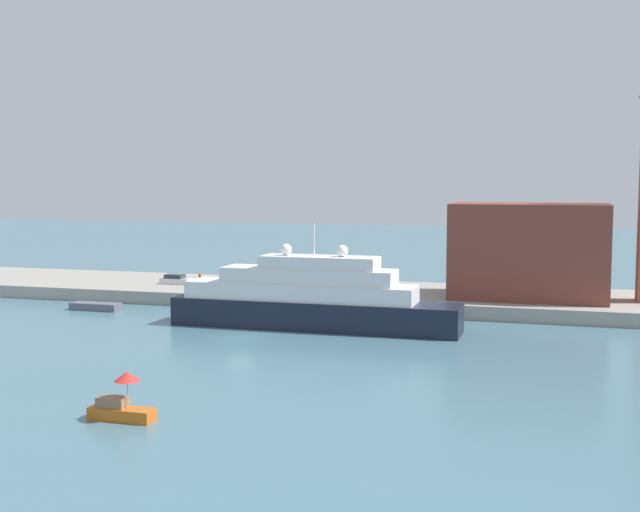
# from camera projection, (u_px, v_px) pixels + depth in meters

# --- Properties ---
(ground) EXTENTS (400.00, 400.00, 0.00)m
(ground) POSITION_uv_depth(u_px,v_px,m) (240.00, 338.00, 75.71)
(ground) COLOR slate
(quay_dock) EXTENTS (110.00, 18.78, 1.57)m
(quay_dock) POSITION_uv_depth(u_px,v_px,m) (318.00, 294.00, 99.84)
(quay_dock) COLOR gray
(quay_dock) RESTS_ON ground
(large_yacht) EXTENTS (29.41, 4.94, 10.60)m
(large_yacht) POSITION_uv_depth(u_px,v_px,m) (310.00, 299.00, 80.64)
(large_yacht) COLOR black
(large_yacht) RESTS_ON ground
(small_motorboat) EXTENTS (4.18, 1.62, 3.07)m
(small_motorboat) POSITION_uv_depth(u_px,v_px,m) (121.00, 404.00, 49.66)
(small_motorboat) COLOR #C66019
(small_motorboat) RESTS_ON ground
(work_barge) EXTENTS (5.91, 1.92, 0.84)m
(work_barge) POSITION_uv_depth(u_px,v_px,m) (96.00, 306.00, 92.30)
(work_barge) COLOR #595966
(work_barge) RESTS_ON ground
(harbor_building) EXTENTS (17.21, 10.28, 10.72)m
(harbor_building) POSITION_uv_depth(u_px,v_px,m) (529.00, 251.00, 90.91)
(harbor_building) COLOR brown
(harbor_building) RESTS_ON quay_dock
(parked_car) EXTENTS (3.91, 1.80, 1.25)m
(parked_car) POSITION_uv_depth(u_px,v_px,m) (176.00, 280.00, 103.56)
(parked_car) COLOR silver
(parked_car) RESTS_ON quay_dock
(person_figure) EXTENTS (0.36, 0.36, 1.79)m
(person_figure) POSITION_uv_depth(u_px,v_px,m) (200.00, 280.00, 101.05)
(person_figure) COLOR maroon
(person_figure) RESTS_ON quay_dock
(mooring_bollard) EXTENTS (0.55, 0.55, 0.64)m
(mooring_bollard) POSITION_uv_depth(u_px,v_px,m) (348.00, 296.00, 90.37)
(mooring_bollard) COLOR black
(mooring_bollard) RESTS_ON quay_dock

